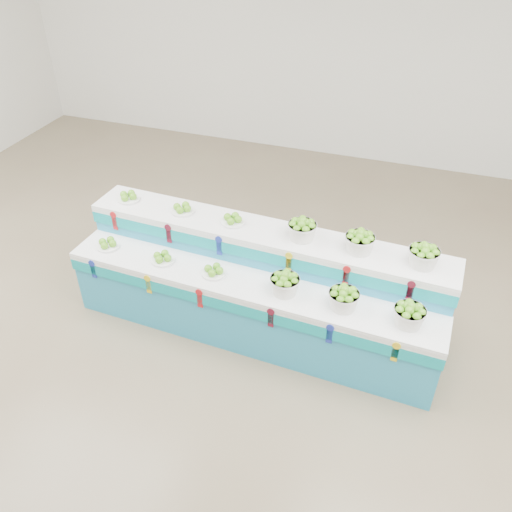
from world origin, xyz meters
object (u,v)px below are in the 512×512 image
Objects in this scene: basket_lower_left at (285,283)px; plate_upper_mid at (182,208)px; basket_upper_right at (424,255)px; display_stand at (256,286)px.

basket_lower_left is 1.15× the size of plate_upper_mid.
basket_upper_right reaches higher than basket_lower_left.
plate_upper_mid is at bearing 157.24° from basket_lower_left.
display_stand is at bearing -17.25° from plate_upper_mid.
basket_upper_right reaches higher than plate_upper_mid.
display_stand is 1.59m from basket_upper_right.
plate_upper_mid is (-1.22, 0.51, 0.25)m from basket_lower_left.
basket_lower_left is 1.35m from plate_upper_mid.
plate_upper_mid is at bearing 177.06° from basket_upper_right.
plate_upper_mid is (-0.87, 0.27, 0.56)m from display_stand.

